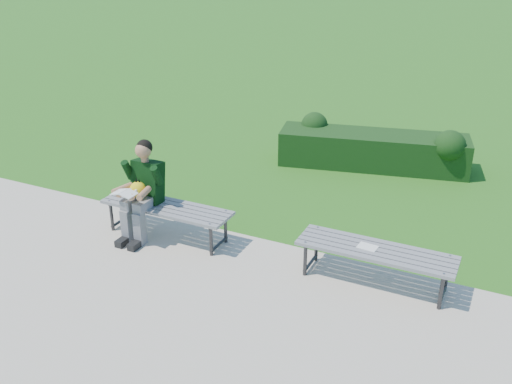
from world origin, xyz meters
TOP-DOWN VIEW (x-y plane):
  - ground at (0.00, 0.00)m, footprint 80.00×80.00m
  - walkway at (0.00, -1.75)m, footprint 30.00×3.50m
  - hedge at (0.82, 3.30)m, footprint 3.32×1.49m
  - bench_left at (-0.97, -0.48)m, footprint 1.80×0.50m
  - bench_right at (1.82, -0.40)m, footprint 1.80×0.50m
  - seated_boy at (-1.27, -0.57)m, footprint 0.56×0.76m
  - paper_sheet at (1.72, -0.40)m, footprint 0.23×0.18m

SIDE VIEW (x-z plane):
  - ground at x=0.00m, z-range 0.00..0.00m
  - walkway at x=0.00m, z-range 0.00..0.02m
  - hedge at x=0.82m, z-range -0.08..0.75m
  - bench_left at x=-0.97m, z-range 0.19..0.64m
  - bench_right at x=1.82m, z-range 0.19..0.64m
  - paper_sheet at x=1.72m, z-range 0.47..0.48m
  - seated_boy at x=-1.27m, z-range 0.06..1.37m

